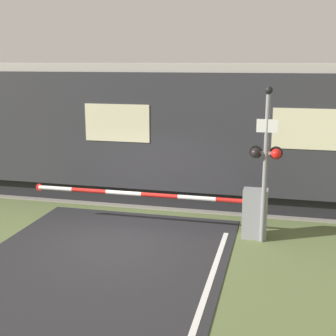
% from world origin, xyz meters
% --- Properties ---
extents(ground_plane, '(80.00, 80.00, 0.00)m').
position_xyz_m(ground_plane, '(0.00, 0.00, 0.00)').
color(ground_plane, '#5B6B3D').
extents(track_bed, '(36.00, 3.20, 0.13)m').
position_xyz_m(track_bed, '(0.00, 4.06, 0.02)').
color(track_bed, gray).
rests_on(track_bed, ground_plane).
extents(train, '(19.59, 3.18, 4.24)m').
position_xyz_m(train, '(-0.94, 4.06, 2.17)').
color(train, black).
rests_on(train, ground_plane).
extents(crossing_barrier, '(6.27, 0.44, 1.24)m').
position_xyz_m(crossing_barrier, '(2.66, 0.93, 0.68)').
color(crossing_barrier, gray).
rests_on(crossing_barrier, ground_plane).
extents(signal_post, '(0.77, 0.26, 3.76)m').
position_xyz_m(signal_post, '(3.39, 0.68, 2.13)').
color(signal_post, gray).
rests_on(signal_post, ground_plane).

